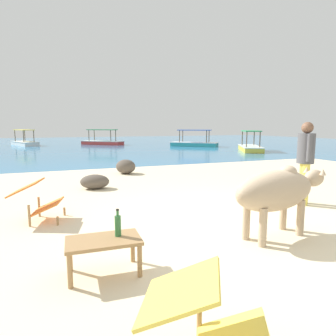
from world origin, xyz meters
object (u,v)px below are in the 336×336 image
(cow, at_px, (278,191))
(deck_chair_near, at_px, (37,198))
(bottle, at_px, (118,225))
(boat_red, at_px, (102,141))
(boat_white, at_px, (25,142))
(person_standing, at_px, (306,157))
(boat_yellow, at_px, (250,147))
(boat_teal, at_px, (194,143))
(deck_chair_far, at_px, (206,321))
(low_bench_table, at_px, (104,245))

(cow, relative_size, deck_chair_near, 2.07)
(bottle, height_order, boat_red, boat_red)
(bottle, relative_size, boat_white, 0.08)
(person_standing, bearing_deg, boat_red, -56.45)
(bottle, height_order, person_standing, person_standing)
(boat_white, bearing_deg, cow, -9.78)
(cow, relative_size, person_standing, 1.11)
(boat_yellow, distance_m, boat_red, 12.57)
(bottle, distance_m, boat_red, 22.50)
(boat_yellow, xyz_separation_m, boat_white, (-13.91, 11.15, 0.00))
(cow, height_order, person_standing, person_standing)
(cow, xyz_separation_m, boat_yellow, (8.71, 12.27, -0.41))
(boat_teal, bearing_deg, deck_chair_far, -73.13)
(cow, bearing_deg, person_standing, 24.91)
(bottle, bearing_deg, boat_red, 81.95)
(deck_chair_near, relative_size, person_standing, 0.53)
(deck_chair_near, height_order, boat_white, boat_white)
(boat_teal, relative_size, boat_red, 1.00)
(person_standing, bearing_deg, cow, 66.09)
(boat_white, bearing_deg, deck_chair_near, -16.86)
(bottle, xyz_separation_m, boat_white, (-2.95, 23.58, -0.25))
(boat_red, bearing_deg, cow, -49.85)
(deck_chair_near, bearing_deg, boat_white, 108.27)
(boat_teal, relative_size, boat_yellow, 0.92)
(deck_chair_far, bearing_deg, bottle, 127.75)
(deck_chair_near, xyz_separation_m, boat_red, (4.05, 20.18, -0.13))
(deck_chair_far, relative_size, person_standing, 0.57)
(deck_chair_near, distance_m, boat_teal, 18.67)
(deck_chair_near, distance_m, boat_yellow, 15.74)
(low_bench_table, bearing_deg, deck_chair_near, 111.91)
(boat_teal, distance_m, boat_white, 13.85)
(boat_white, bearing_deg, low_bench_table, -15.57)
(cow, xyz_separation_m, bottle, (-2.25, -0.16, -0.16))
(deck_chair_far, height_order, boat_red, boat_red)
(deck_chair_near, height_order, deck_chair_far, same)
(low_bench_table, bearing_deg, boat_yellow, 50.91)
(boat_teal, xyz_separation_m, boat_white, (-12.48, 6.01, 0.00))
(deck_chair_far, relative_size, boat_white, 0.24)
(person_standing, bearing_deg, boat_white, -41.41)
(low_bench_table, height_order, bottle, bottle)
(low_bench_table, xyz_separation_m, boat_yellow, (11.12, 12.46, -0.07))
(bottle, height_order, boat_teal, boat_teal)
(low_bench_table, xyz_separation_m, boat_red, (3.31, 22.31, -0.07))
(boat_yellow, bearing_deg, boat_teal, 43.99)
(boat_teal, bearing_deg, boat_red, -173.57)
(boat_teal, xyz_separation_m, boat_red, (-6.38, 4.70, 0.00))
(boat_yellow, bearing_deg, deck_chair_near, 159.48)
(deck_chair_far, bearing_deg, person_standing, 67.59)
(deck_chair_far, distance_m, boat_yellow, 17.64)
(boat_teal, xyz_separation_m, boat_yellow, (1.43, -5.14, 0.00))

